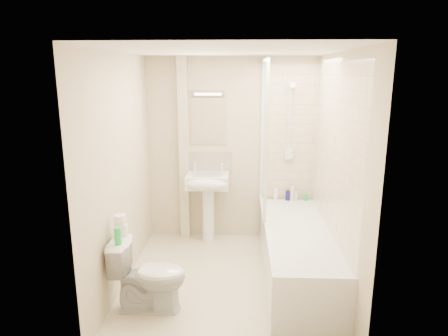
{
  "coord_description": "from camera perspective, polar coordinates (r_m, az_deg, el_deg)",
  "views": [
    {
      "loc": [
        0.13,
        -3.91,
        2.2
      ],
      "look_at": [
        -0.05,
        0.2,
        1.21
      ],
      "focal_mm": 32.0,
      "sensor_mm": 36.0,
      "label": 1
    }
  ],
  "objects": [
    {
      "name": "ceiling",
      "position": [
        3.92,
        0.62,
        16.46
      ],
      "size": [
        2.2,
        2.5,
        0.02
      ],
      "primitive_type": "cube",
      "color": "white",
      "rests_on": "wall_back"
    },
    {
      "name": "green_bottle",
      "position": [
        3.73,
        -14.95,
        -9.37
      ],
      "size": [
        0.06,
        0.06,
        0.16
      ],
      "primitive_type": "cylinder",
      "color": "green",
      "rests_on": "toilet"
    },
    {
      "name": "bathtub",
      "position": [
        4.53,
        10.35,
        -11.67
      ],
      "size": [
        0.7,
        2.1,
        0.55
      ],
      "color": "white",
      "rests_on": "ground"
    },
    {
      "name": "bottle_white_b",
      "position": [
        5.36,
        10.28,
        -3.94
      ],
      "size": [
        0.05,
        0.05,
        0.12
      ],
      "primitive_type": "cylinder",
      "color": "silver",
      "rests_on": "bathtub"
    },
    {
      "name": "splashback",
      "position": [
        5.3,
        -2.17,
        0.76
      ],
      "size": [
        0.6,
        0.02,
        0.3
      ],
      "primitive_type": "cube",
      "color": "beige",
      "rests_on": "wall_back"
    },
    {
      "name": "bottle_white_a",
      "position": [
        5.33,
        7.39,
        -3.79
      ],
      "size": [
        0.05,
        0.05,
        0.15
      ],
      "primitive_type": "cylinder",
      "color": "white",
      "rests_on": "bathtub"
    },
    {
      "name": "floor",
      "position": [
        4.49,
        0.54,
        -15.83
      ],
      "size": [
        2.5,
        2.5,
        0.0
      ],
      "primitive_type": "plane",
      "color": "beige",
      "rests_on": "ground"
    },
    {
      "name": "strip_light",
      "position": [
        5.15,
        -2.29,
        10.74
      ],
      "size": [
        0.42,
        0.07,
        0.07
      ],
      "primitive_type": "cube",
      "color": "silver",
      "rests_on": "wall_back"
    },
    {
      "name": "toilet_roll_lower",
      "position": [
        3.92,
        -14.34,
        -8.6
      ],
      "size": [
        0.11,
        0.11,
        0.11
      ],
      "primitive_type": "cylinder",
      "color": "white",
      "rests_on": "toilet"
    },
    {
      "name": "bottle_blue",
      "position": [
        5.35,
        9.08,
        -3.89
      ],
      "size": [
        0.06,
        0.06,
        0.13
      ],
      "primitive_type": "cylinder",
      "color": "#131456",
      "rests_on": "bathtub"
    },
    {
      "name": "toilet",
      "position": [
        3.94,
        -10.65,
        -14.79
      ],
      "size": [
        0.39,
        0.69,
        0.7
      ],
      "primitive_type": "imported",
      "rotation": [
        0.0,
        0.0,
        1.57
      ],
      "color": "white",
      "rests_on": "ground"
    },
    {
      "name": "toilet_roll_upper",
      "position": [
        3.86,
        -14.63,
        -7.25
      ],
      "size": [
        0.11,
        0.11,
        0.11
      ],
      "primitive_type": "cylinder",
      "color": "white",
      "rests_on": "toilet_roll_lower"
    },
    {
      "name": "wall_back",
      "position": [
        5.26,
        1.05,
        2.56
      ],
      "size": [
        2.2,
        0.02,
        2.4
      ],
      "primitive_type": "cube",
      "color": "beige",
      "rests_on": "ground"
    },
    {
      "name": "wall_right",
      "position": [
        4.15,
        15.94,
        -0.95
      ],
      "size": [
        0.02,
        2.5,
        2.4
      ],
      "primitive_type": "cube",
      "color": "beige",
      "rests_on": "ground"
    },
    {
      "name": "tile_right",
      "position": [
        4.24,
        15.53,
        2.5
      ],
      "size": [
        0.01,
        2.1,
        1.75
      ],
      "primitive_type": "cube",
      "color": "beige",
      "rests_on": "wall_right"
    },
    {
      "name": "shower_screen",
      "position": [
        4.77,
        5.74,
        4.42
      ],
      "size": [
        0.04,
        0.92,
        1.8
      ],
      "color": "white",
      "rests_on": "bathtub"
    },
    {
      "name": "pedestal_sink",
      "position": [
        5.15,
        -2.35,
        -2.99
      ],
      "size": [
        0.54,
        0.49,
        1.05
      ],
      "color": "white",
      "rests_on": "ground"
    },
    {
      "name": "pipe_boxing",
      "position": [
        5.25,
        -5.75,
        2.48
      ],
      "size": [
        0.12,
        0.12,
        2.4
      ],
      "primitive_type": "cube",
      "color": "beige",
      "rests_on": "ground"
    },
    {
      "name": "bottle_green",
      "position": [
        5.39,
        11.58,
        -4.11
      ],
      "size": [
        0.06,
        0.06,
        0.09
      ],
      "primitive_type": "cylinder",
      "color": "green",
      "rests_on": "bathtub"
    },
    {
      "name": "bottle_cream",
      "position": [
        5.34,
        9.71,
        -3.56
      ],
      "size": [
        0.06,
        0.06,
        0.19
      ],
      "primitive_type": "cylinder",
      "color": "beige",
      "rests_on": "bathtub"
    },
    {
      "name": "tile_back",
      "position": [
        5.24,
        9.31,
        4.85
      ],
      "size": [
        0.7,
        0.01,
        1.75
      ],
      "primitive_type": "cube",
      "color": "beige",
      "rests_on": "wall_back"
    },
    {
      "name": "shower_fixture",
      "position": [
        5.18,
        9.4,
        6.09
      ],
      "size": [
        0.1,
        0.16,
        0.99
      ],
      "color": "white",
      "rests_on": "wall_back"
    },
    {
      "name": "wall_left",
      "position": [
        4.22,
        -14.53,
        -0.62
      ],
      "size": [
        0.02,
        2.5,
        2.4
      ],
      "primitive_type": "cube",
      "color": "beige",
      "rests_on": "ground"
    },
    {
      "name": "mirror",
      "position": [
        5.2,
        -2.23,
        6.68
      ],
      "size": [
        0.46,
        0.01,
        0.6
      ],
      "primitive_type": "cube",
      "color": "white",
      "rests_on": "wall_back"
    }
  ]
}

